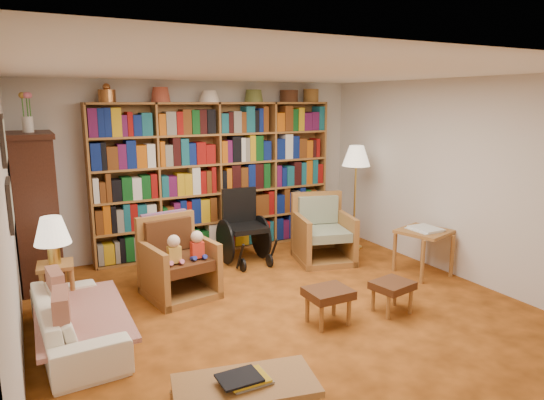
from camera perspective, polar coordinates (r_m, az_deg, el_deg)
floor at (r=5.40m, az=1.09°, el=-12.67°), size 5.00×5.00×0.00m
ceiling at (r=4.93m, az=1.21°, el=14.87°), size 5.00×5.00×0.00m
wall_back at (r=7.28m, az=-8.35°, el=3.83°), size 5.00×0.00×5.00m
wall_front at (r=3.13m, az=23.82°, el=-7.44°), size 5.00×0.00×5.00m
wall_left at (r=4.43m, az=-28.59°, el=-2.49°), size 0.00×5.00×5.00m
wall_right at (r=6.57m, az=20.66°, el=2.38°), size 0.00×5.00×5.00m
bookshelf at (r=7.20m, az=-6.38°, el=3.16°), size 3.60×0.30×2.42m
curio_cabinet at (r=6.44m, az=-25.99°, el=-0.91°), size 0.50×0.95×2.40m
framed_pictures at (r=4.66m, az=-28.73°, el=2.84°), size 0.03×0.52×0.97m
sofa at (r=4.93m, az=-22.05°, el=-13.02°), size 1.64×0.72×0.47m
sofa_throw at (r=4.91m, az=-21.52°, el=-12.26°), size 0.80×1.48×0.04m
cushion_left at (r=5.17m, az=-24.09°, el=-9.46°), size 0.15×0.38×0.37m
cushion_right at (r=4.52m, az=-23.47°, el=-12.45°), size 0.16×0.41×0.41m
side_table_lamp at (r=5.58m, az=-24.02°, el=-8.47°), size 0.38×0.38×0.57m
table_lamp at (r=5.43m, az=-24.46°, el=-3.47°), size 0.37×0.37×0.50m
armchair_leather at (r=5.79m, az=-11.13°, el=-7.16°), size 0.85×0.88×0.93m
armchair_sage at (r=6.90m, az=5.65°, el=-4.12°), size 0.93×0.95×0.93m
wheelchair at (r=6.79m, az=-3.36°, el=-3.40°), size 0.58×0.82×1.02m
floor_lamp at (r=7.31m, az=9.87°, el=4.65°), size 0.42×0.42×1.57m
side_table_papers at (r=6.55m, az=17.44°, el=-4.13°), size 0.72×0.72×0.62m
footstool_a at (r=4.98m, az=6.64°, el=-11.09°), size 0.44×0.37×0.37m
footstool_b at (r=5.36m, az=13.98°, el=-9.95°), size 0.46×0.41×0.34m
coffee_table at (r=3.51m, az=-3.15°, el=-21.26°), size 1.04×0.67×0.42m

